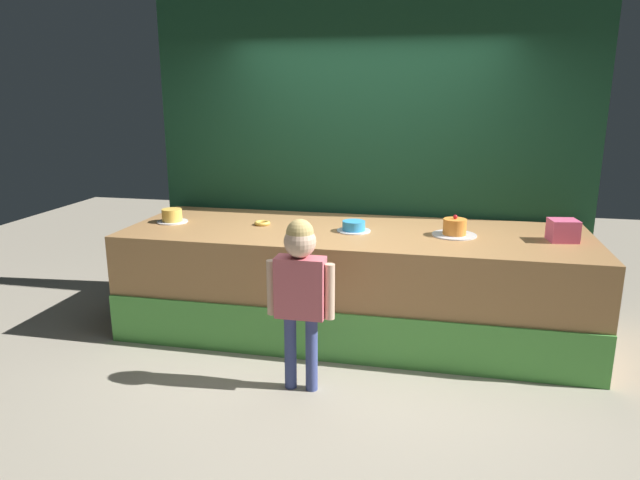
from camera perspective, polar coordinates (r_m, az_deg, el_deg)
ground_plane at (r=4.49m, az=1.97°, el=-12.08°), size 12.00×12.00×0.00m
stage_platform at (r=4.91m, az=3.37°, el=-4.11°), size 3.83×1.32×0.89m
curtain_backdrop at (r=5.41m, az=4.80°, el=9.71°), size 4.06×0.08×3.12m
child_figure at (r=3.82m, az=-1.97°, el=-4.21°), size 0.47×0.21×1.21m
pink_box at (r=4.79m, az=23.08°, el=0.89°), size 0.23×0.22×0.17m
donut at (r=4.99m, az=-5.78°, el=1.69°), size 0.14×0.14×0.03m
cake_left at (r=5.23m, az=-14.54°, el=2.31°), size 0.27×0.27×0.12m
cake_center at (r=4.74m, az=3.38°, el=1.33°), size 0.28×0.28×0.09m
cake_right at (r=4.71m, az=13.28°, el=1.13°), size 0.36×0.36×0.17m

